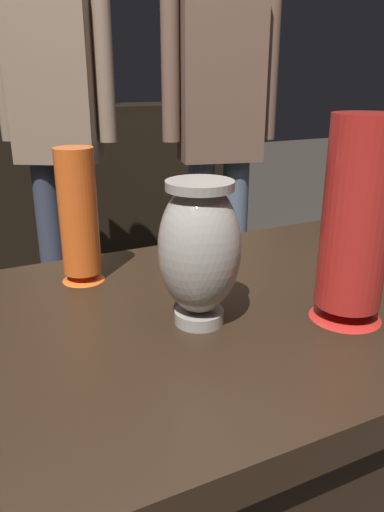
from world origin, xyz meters
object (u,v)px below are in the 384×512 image
Objects in this scene: vase_centerpiece at (199,249)px; visitor_center_back at (58,121)px; vase_left_accent at (356,224)px; shelf_vase_center at (3,86)px; shelf_vase_right at (99,79)px; vase_right_accent at (79,218)px; visitor_near_right at (220,120)px.

visitor_center_back is at bearing 85.97° from vase_centerpiece.
vase_left_accent reaches higher than vase_centerpiece.
shelf_vase_center is 0.12× the size of visitor_center_back.
vase_left_accent is 1.08× the size of shelf_vase_right.
visitor_center_back reaches higher than vase_right_accent.
vase_left_accent is (0.21, -0.08, 0.03)m from vase_centerpiece.
visitor_near_right is at bearing 59.82° from vase_centerpiece.
visitor_near_right is (0.70, 1.20, 0.06)m from vase_centerpiece.
vase_left_accent is at bearing 126.17° from visitor_center_back.
visitor_near_right is (0.49, 1.29, 0.03)m from vase_left_accent.
vase_centerpiece is 2.33m from shelf_vase_right.
vase_right_accent is (-0.12, 0.24, 0.00)m from vase_centerpiece.
visitor_center_back is 1.00× the size of visitor_near_right.
visitor_center_back is (0.22, 1.20, 0.06)m from vase_right_accent.
shelf_vase_right is 0.17× the size of visitor_center_back.
visitor_center_back is (0.10, 1.44, 0.06)m from vase_centerpiece.
visitor_near_right is at bearing -80.05° from shelf_vase_right.
vase_centerpiece is 0.71× the size of vase_left_accent.
visitor_center_back is 0.64m from visitor_near_right.
shelf_vase_right is (0.51, 2.27, 0.21)m from vase_centerpiece.
vase_left_accent is at bearing -22.24° from vase_centerpiece.
visitor_near_right is at bearing -169.25° from visitor_center_back.
shelf_vase_right is at bearing 82.58° from vase_left_accent.
vase_centerpiece is 0.91× the size of vase_right_accent.
shelf_vase_center is at bearing -170.72° from shelf_vase_right.
vase_right_accent is 2.14m from shelf_vase_right.
vase_right_accent is (-0.32, 0.32, -0.03)m from vase_left_accent.
shelf_vase_center is at bearing 90.15° from vase_centerpiece.
shelf_vase_right is at bearing 72.77° from vase_right_accent.
visitor_center_back reaches higher than vase_left_accent.
vase_left_accent is at bearing -97.42° from shelf_vase_right.
vase_right_accent is at bearing 135.13° from vase_left_accent.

